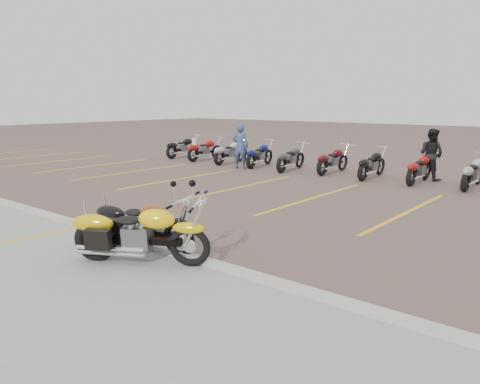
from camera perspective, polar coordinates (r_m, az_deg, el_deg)
The scene contains 10 objects.
ground at distance 10.32m, azimuth -2.55°, elevation -4.23°, with size 100.00×100.00×0.00m, color brown.
concrete_apron at distance 7.77m, azimuth -25.83°, elevation -10.47°, with size 60.00×5.00×0.01m, color #9E9B93.
curb at distance 8.98m, azimuth -11.20°, elevation -6.35°, with size 60.00×0.18×0.12m, color #ADAAA3.
parking_stripes at distance 13.47m, azimuth 8.94°, elevation -0.74°, with size 38.00×5.50×0.01m, color gold, non-canonical shape.
yellow_cruiser at distance 8.05m, azimuth -12.27°, elevation -5.23°, with size 2.17×1.29×0.99m.
flame_cruiser at distance 8.74m, azimuth -11.75°, elevation -4.14°, with size 2.22×0.55×0.92m.
person_a at distance 19.20m, azimuth 0.04°, elevation 5.59°, with size 0.66×0.44×1.82m, color navy.
person_b at distance 17.58m, azimuth 22.28°, elevation 4.25°, with size 0.87×0.68×1.80m, color black.
bollard at distance 22.46m, azimuth -5.54°, elevation 5.27°, with size 0.15×0.15×1.00m, color white.
bg_bike_row at distance 17.61m, azimuth 13.19°, elevation 3.64°, with size 18.94×2.04×1.10m.
Camera 1 is at (6.70, -7.37, 2.70)m, focal length 35.00 mm.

